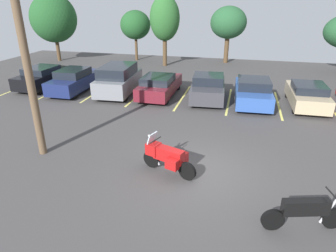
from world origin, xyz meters
TOP-DOWN VIEW (x-y plane):
  - ground at (0.00, 0.00)m, footprint 44.00×44.00m
  - motorcycle_touring at (-1.08, -0.35)m, footprint 2.07×1.09m
  - motorcycle_second at (3.16, -2.20)m, footprint 2.21×0.85m
  - parking_stripes at (-0.84, 8.33)m, footprint 25.76×5.14m
  - car_black at (-12.05, 8.31)m, footprint 2.03×4.57m
  - car_navy at (-9.48, 7.96)m, footprint 1.83×4.63m
  - car_grey at (-6.43, 8.11)m, footprint 2.24×4.50m
  - car_maroon at (-3.76, 8.29)m, footprint 1.91×4.60m
  - car_charcoal at (-0.72, 8.38)m, footprint 2.23×4.39m
  - car_blue at (1.91, 8.19)m, footprint 2.15×4.54m
  - car_tan at (4.90, 8.41)m, footprint 1.92×4.27m
  - utility_pole at (-6.27, -0.16)m, footprint 1.75×0.68m
  - tree_center_right at (-0.44, 19.98)m, footprint 3.28×3.28m
  - tree_center_left at (-9.16, 19.15)m, footprint 2.88×2.88m
  - tree_far_left at (-16.50, 16.98)m, footprint 4.27×4.27m
  - tree_rear at (-5.75, 17.24)m, footprint 2.61×2.61m

SIDE VIEW (x-z plane):
  - ground at x=0.00m, z-range -0.10..0.00m
  - parking_stripes at x=-0.84m, z-range 0.00..0.01m
  - motorcycle_second at x=3.16m, z-range -0.08..1.18m
  - motorcycle_touring at x=-1.08m, z-range -0.05..1.34m
  - car_tan at x=4.90m, z-range -0.01..1.36m
  - car_maroon at x=-3.76m, z-range 0.00..1.36m
  - car_black at x=-12.05m, z-range 0.00..1.44m
  - car_blue at x=1.91m, z-range -0.02..1.47m
  - car_charcoal at x=-0.72m, z-range -0.04..1.49m
  - car_navy at x=-9.48m, z-range -0.02..1.48m
  - car_grey at x=-6.43m, z-range 0.00..1.86m
  - tree_center_left at x=-9.16m, z-range 0.98..5.67m
  - tree_center_right at x=-0.44m, z-range 1.08..6.17m
  - tree_far_left at x=-16.50m, z-range 0.87..7.02m
  - tree_rear at x=-5.75m, z-range 1.06..7.06m
  - utility_pole at x=-6.27m, z-range 0.13..9.30m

